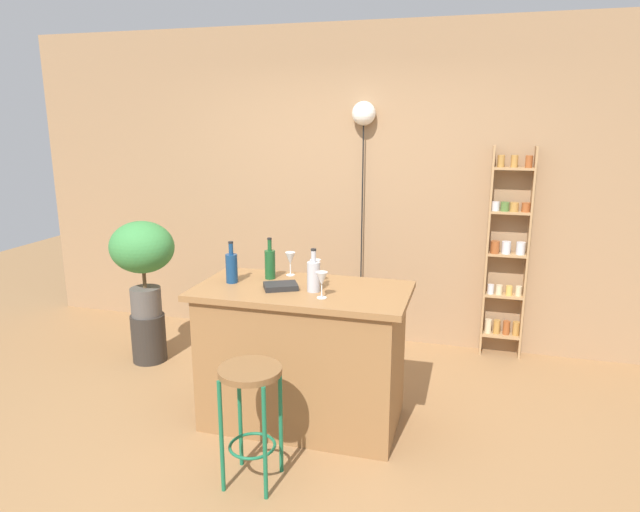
# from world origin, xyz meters

# --- Properties ---
(ground) EXTENTS (12.00, 12.00, 0.00)m
(ground) POSITION_xyz_m (0.00, 0.00, 0.00)
(ground) COLOR olive
(back_wall) EXTENTS (6.40, 0.10, 2.80)m
(back_wall) POSITION_xyz_m (0.00, 1.95, 1.40)
(back_wall) COLOR #997551
(back_wall) RESTS_ON ground
(kitchen_counter) EXTENTS (1.38, 0.72, 0.94)m
(kitchen_counter) POSITION_xyz_m (0.00, 0.30, 0.47)
(kitchen_counter) COLOR olive
(kitchen_counter) RESTS_ON ground
(bar_stool) EXTENTS (0.35, 0.35, 0.69)m
(bar_stool) POSITION_xyz_m (-0.08, -0.41, 0.52)
(bar_stool) COLOR #196642
(bar_stool) RESTS_ON ground
(spice_shelf) EXTENTS (0.34, 0.13, 1.79)m
(spice_shelf) POSITION_xyz_m (1.32, 1.82, 0.90)
(spice_shelf) COLOR #A87F51
(spice_shelf) RESTS_ON ground
(plant_stool) EXTENTS (0.28, 0.28, 0.41)m
(plant_stool) POSITION_xyz_m (-1.55, 0.89, 0.20)
(plant_stool) COLOR #2D2823
(plant_stool) RESTS_ON ground
(potted_plant) EXTENTS (0.53, 0.48, 0.79)m
(potted_plant) POSITION_xyz_m (-1.55, 0.89, 0.93)
(potted_plant) COLOR #514C47
(potted_plant) RESTS_ON plant_stool
(bottle_soda_blue) EXTENTS (0.08, 0.08, 0.28)m
(bottle_soda_blue) POSITION_xyz_m (-0.49, 0.30, 1.05)
(bottle_soda_blue) COLOR navy
(bottle_soda_blue) RESTS_ON kitchen_counter
(bottle_sauce_amber) EXTENTS (0.08, 0.08, 0.28)m
(bottle_sauce_amber) POSITION_xyz_m (0.09, 0.25, 1.04)
(bottle_sauce_amber) COLOR #B2B2B7
(bottle_sauce_amber) RESTS_ON kitchen_counter
(bottle_wine_red) EXTENTS (0.07, 0.07, 0.28)m
(bottle_wine_red) POSITION_xyz_m (-0.28, 0.46, 1.05)
(bottle_wine_red) COLOR #194C23
(bottle_wine_red) RESTS_ON kitchen_counter
(wine_glass_left) EXTENTS (0.07, 0.07, 0.16)m
(wine_glass_left) POSITION_xyz_m (0.18, 0.13, 1.06)
(wine_glass_left) COLOR silver
(wine_glass_left) RESTS_ON kitchen_counter
(wine_glass_center) EXTENTS (0.07, 0.07, 0.16)m
(wine_glass_center) POSITION_xyz_m (-0.17, 0.57, 1.06)
(wine_glass_center) COLOR silver
(wine_glass_center) RESTS_ON kitchen_counter
(wine_glass_right) EXTENTS (0.07, 0.07, 0.16)m
(wine_glass_right) POSITION_xyz_m (0.06, 0.42, 1.06)
(wine_glass_right) COLOR silver
(wine_glass_right) RESTS_ON kitchen_counter
(cookbook) EXTENTS (0.26, 0.23, 0.03)m
(cookbook) POSITION_xyz_m (-0.13, 0.25, 0.96)
(cookbook) COLOR black
(cookbook) RESTS_ON kitchen_counter
(pendant_globe_light) EXTENTS (0.20, 0.20, 2.15)m
(pendant_globe_light) POSITION_xyz_m (0.08, 1.84, 2.01)
(pendant_globe_light) COLOR black
(pendant_globe_light) RESTS_ON ground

